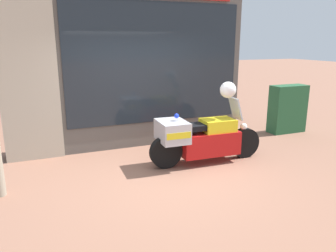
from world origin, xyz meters
name	(u,v)px	position (x,y,z in m)	size (l,w,h in m)	color
ground_plane	(165,177)	(0.00, 0.00, 0.00)	(60.00, 60.00, 0.00)	#8E604C
shop_building	(111,66)	(-0.43, 2.00, 1.78)	(5.23, 0.55, 3.55)	#56514C
window_display	(152,121)	(0.47, 2.03, 0.50)	(3.69, 0.30, 2.12)	slate
paramedic_motorcycle	(200,138)	(0.86, 0.36, 0.51)	(2.30, 0.69, 1.25)	black
utility_cabinet	(287,109)	(3.99, 1.53, 0.61)	(0.95, 0.40, 1.22)	#235633
white_helmet	(228,90)	(1.42, 0.34, 1.40)	(0.31, 0.31, 0.31)	white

